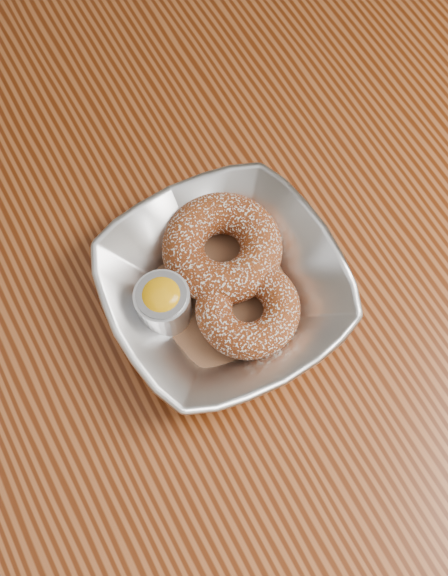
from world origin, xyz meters
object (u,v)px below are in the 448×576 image
donut_back (222,248)px  donut_front (248,309)px  table (154,304)px  serving_bowl (224,289)px  ramekin (163,303)px

donut_back → donut_front: bearing=-97.5°
table → donut_front: bearing=-56.5°
table → serving_bowl: size_ratio=5.46×
serving_bowl → donut_front: (0.01, -0.03, 0.00)m
table → ramekin: (-0.00, -0.05, 0.13)m
serving_bowl → donut_back: bearing=63.6°
table → donut_back: bearing=-22.9°
serving_bowl → ramekin: bearing=167.7°
donut_back → ramekin: 0.08m
ramekin → donut_front: bearing=-30.9°
donut_front → serving_bowl: bearing=109.7°
table → ramekin: size_ratio=22.67×
table → donut_front: size_ratio=12.33×
serving_bowl → donut_back: size_ratio=1.91×
serving_bowl → donut_front: bearing=-70.3°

